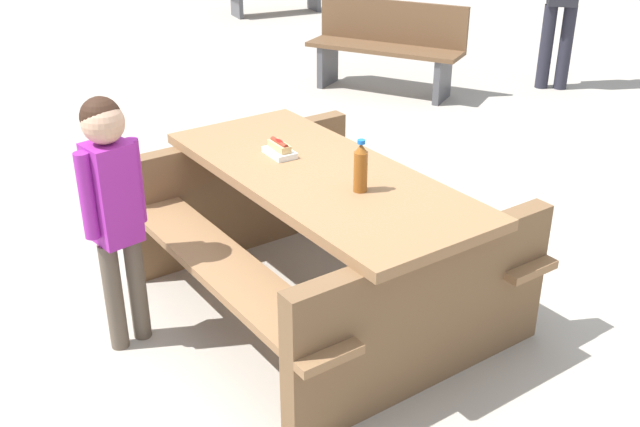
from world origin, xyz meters
name	(u,v)px	position (x,y,z in m)	size (l,w,h in m)	color
ground_plane	(320,304)	(0.00, 0.00, 0.00)	(30.00, 30.00, 0.00)	#ADA599
picnic_table	(320,228)	(0.00, 0.00, 0.44)	(2.12, 1.84, 0.75)	olive
soda_bottle	(361,168)	(-0.27, -0.10, 0.86)	(0.06, 0.06, 0.24)	brown
hotdog_tray	(280,150)	(0.26, 0.12, 0.78)	(0.20, 0.15, 0.08)	white
child_in_coat	(112,194)	(-0.01, 0.97, 0.78)	(0.23, 0.28, 1.22)	brown
park_bench_near	(387,45)	(3.42, -1.85, 0.45)	(1.36, 1.33, 0.85)	brown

